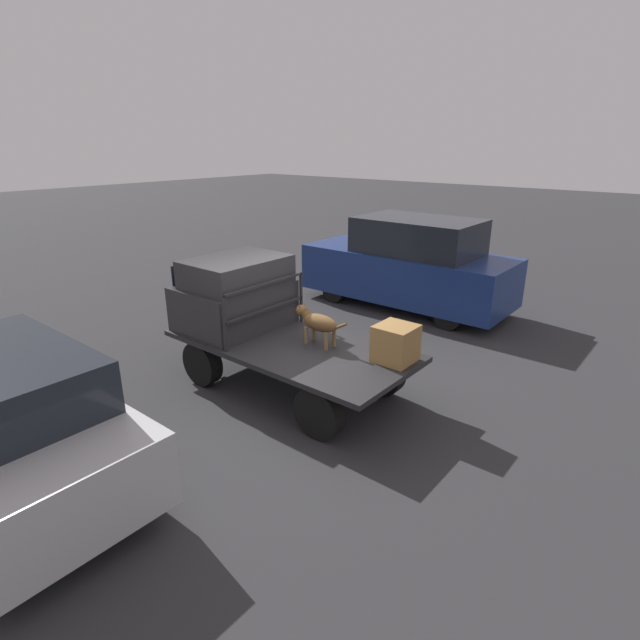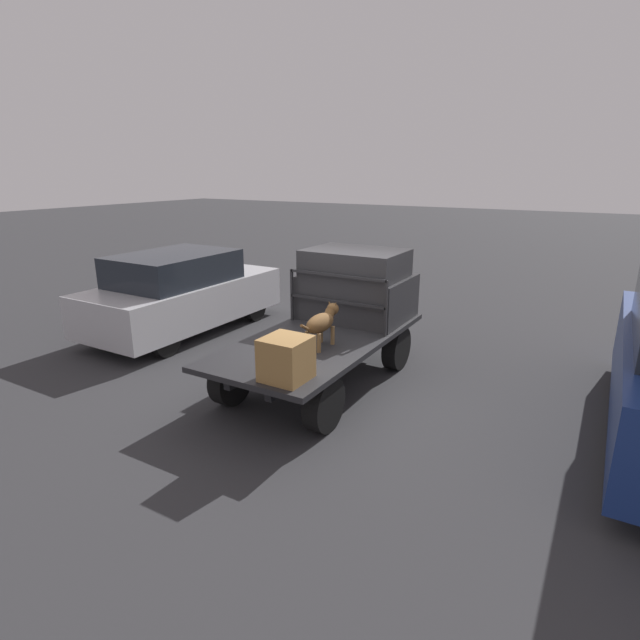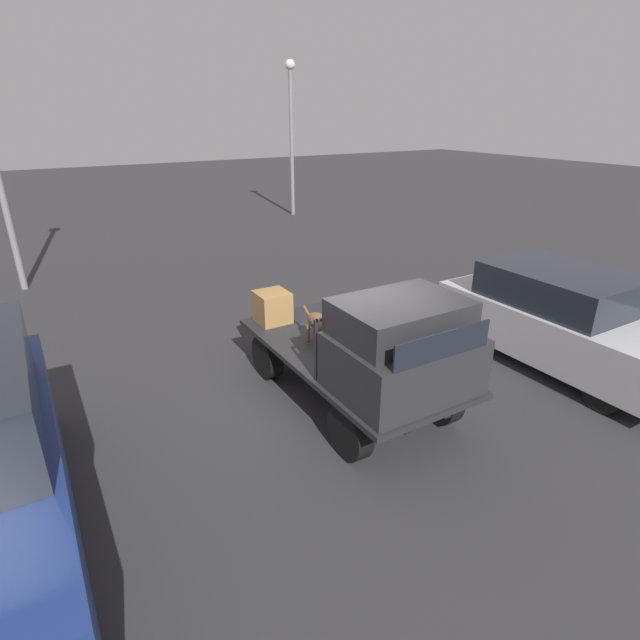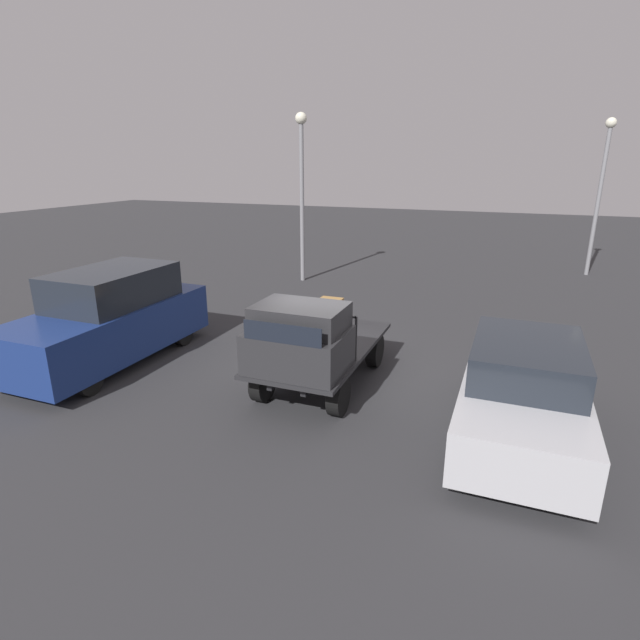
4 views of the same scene
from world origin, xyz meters
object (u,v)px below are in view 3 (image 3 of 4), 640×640
Objects in this scene: parked_sedan at (562,319)px; cargo_crate at (272,307)px; dog at (322,324)px; flatbed_truck at (347,364)px.

cargo_crate is at bearing -113.16° from parked_sedan.
dog is 1.30m from cargo_crate.
dog is at bearing -100.01° from parked_sedan.
parked_sedan reaches higher than flatbed_truck.
cargo_crate is 0.13× the size of parked_sedan.
cargo_crate is at bearing 172.06° from dog.
flatbed_truck is 4.00m from parked_sedan.
parked_sedan is (2.55, 4.36, -0.23)m from cargo_crate.
parked_sedan is at bearing 54.56° from dog.
dog is 0.24× the size of parked_sedan.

